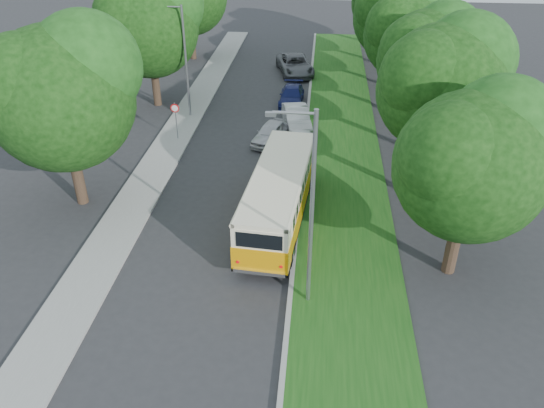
# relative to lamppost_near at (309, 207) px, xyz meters

# --- Properties ---
(ground) EXTENTS (120.00, 120.00, 0.00)m
(ground) POSITION_rel_lamppost_near_xyz_m (-4.21, 2.50, -4.37)
(ground) COLOR #2B2B2E
(ground) RESTS_ON ground
(curb) EXTENTS (0.20, 70.00, 0.15)m
(curb) POSITION_rel_lamppost_near_xyz_m (-0.61, 7.50, -4.29)
(curb) COLOR gray
(curb) RESTS_ON ground
(grass_verge) EXTENTS (4.50, 70.00, 0.13)m
(grass_verge) POSITION_rel_lamppost_near_xyz_m (1.74, 7.50, -4.30)
(grass_verge) COLOR #174B14
(grass_verge) RESTS_ON ground
(sidewalk) EXTENTS (2.20, 70.00, 0.12)m
(sidewalk) POSITION_rel_lamppost_near_xyz_m (-9.01, 7.50, -4.31)
(sidewalk) COLOR gray
(sidewalk) RESTS_ON ground
(treeline) EXTENTS (24.27, 41.91, 9.46)m
(treeline) POSITION_rel_lamppost_near_xyz_m (-1.06, 20.49, 1.56)
(treeline) COLOR #332319
(treeline) RESTS_ON ground
(lamppost_near) EXTENTS (1.71, 0.16, 8.00)m
(lamppost_near) POSITION_rel_lamppost_near_xyz_m (0.00, 0.00, 0.00)
(lamppost_near) COLOR gray
(lamppost_near) RESTS_ON ground
(lamppost_far) EXTENTS (1.71, 0.16, 7.50)m
(lamppost_far) POSITION_rel_lamppost_near_xyz_m (-8.91, 18.50, -0.25)
(lamppost_far) COLOR gray
(lamppost_far) RESTS_ON ground
(warning_sign) EXTENTS (0.56, 0.10, 2.50)m
(warning_sign) POSITION_rel_lamppost_near_xyz_m (-8.71, 14.48, -2.66)
(warning_sign) COLOR gray
(warning_sign) RESTS_ON ground
(vintage_bus) EXTENTS (3.25, 9.64, 2.81)m
(vintage_bus) POSITION_rel_lamppost_near_xyz_m (-1.51, 5.56, -2.96)
(vintage_bus) COLOR #F29D07
(vintage_bus) RESTS_ON ground
(car_silver) EXTENTS (2.56, 4.03, 1.28)m
(car_silver) POSITION_rel_lamppost_near_xyz_m (-2.76, 14.71, -3.73)
(car_silver) COLOR silver
(car_silver) RESTS_ON ground
(car_white) EXTENTS (2.35, 4.54, 1.43)m
(car_white) POSITION_rel_lamppost_near_xyz_m (-1.28, 17.11, -3.66)
(car_white) COLOR silver
(car_white) RESTS_ON ground
(car_blue) EXTENTS (1.80, 4.23, 1.22)m
(car_blue) POSITION_rel_lamppost_near_xyz_m (-1.88, 21.68, -3.76)
(car_blue) COLOR #131A53
(car_blue) RESTS_ON ground
(car_grey) EXTENTS (3.83, 6.00, 1.54)m
(car_grey) POSITION_rel_lamppost_near_xyz_m (-2.04, 28.86, -3.60)
(car_grey) COLOR #525559
(car_grey) RESTS_ON ground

